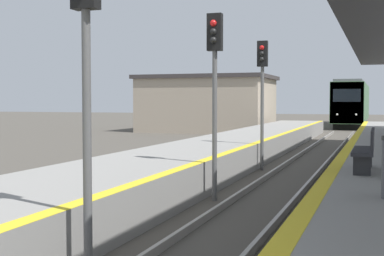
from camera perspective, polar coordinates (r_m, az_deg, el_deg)
train at (r=55.54m, az=16.73°, el=2.50°), size 2.75×19.39×4.31m
signal_near at (r=7.34m, az=-11.28°, el=8.60°), size 0.36×0.31×4.58m
signal_mid at (r=13.07m, az=2.43°, el=6.12°), size 0.36×0.31×4.58m
signal_far at (r=19.10m, az=7.51°, el=5.08°), size 0.36×0.31×4.58m
bench at (r=12.26m, az=18.13°, el=-2.10°), size 0.44×1.91×0.92m
station_building at (r=43.39m, az=1.67°, el=2.63°), size 10.37×7.55×4.50m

